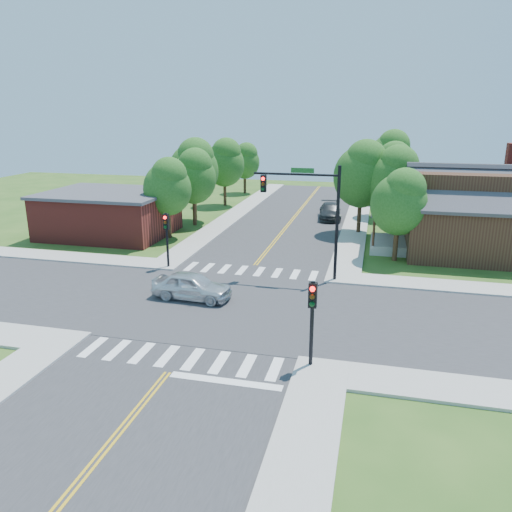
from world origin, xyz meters
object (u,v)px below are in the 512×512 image
(signal_pole_nw, at_px, (166,230))
(signal_pole_se, at_px, (312,308))
(car_silver, at_px, (192,286))
(car_dgrey, at_px, (330,212))
(house_ne, at_px, (478,210))
(signal_mast_ne, at_px, (310,204))

(signal_pole_nw, bearing_deg, signal_pole_se, -45.00)
(car_silver, distance_m, car_dgrey, 24.12)
(signal_pole_nw, distance_m, car_silver, 6.50)
(car_dgrey, bearing_deg, car_silver, -109.53)
(signal_pole_se, relative_size, house_ne, 0.29)
(car_silver, bearing_deg, signal_pole_nw, 39.58)
(signal_mast_ne, relative_size, car_dgrey, 1.37)
(house_ne, relative_size, car_dgrey, 2.48)
(car_silver, bearing_deg, house_ne, -47.44)
(signal_mast_ne, relative_size, house_ne, 0.55)
(signal_pole_se, height_order, signal_pole_nw, same)
(car_dgrey, bearing_deg, signal_mast_ne, -95.14)
(signal_mast_ne, relative_size, signal_pole_se, 1.89)
(signal_pole_se, bearing_deg, signal_mast_ne, 98.56)
(house_ne, bearing_deg, car_dgrey, 139.85)
(house_ne, bearing_deg, signal_mast_ne, -142.32)
(house_ne, bearing_deg, signal_pole_nw, -157.31)
(house_ne, distance_m, car_dgrey, 15.41)
(signal_pole_se, relative_size, car_dgrey, 0.72)
(signal_mast_ne, xyz_separation_m, signal_pole_se, (1.69, -11.21, -2.19))
(signal_pole_nw, xyz_separation_m, car_dgrey, (9.10, 18.45, -1.93))
(signal_mast_ne, height_order, car_silver, signal_mast_ne)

